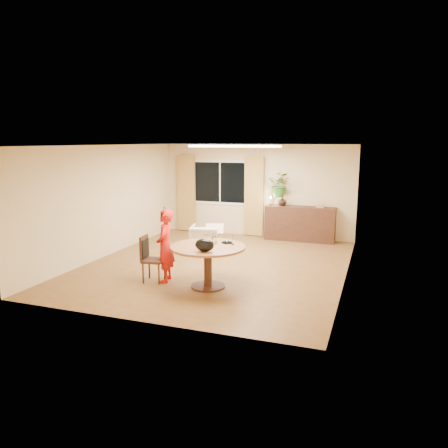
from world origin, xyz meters
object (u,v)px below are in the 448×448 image
(dining_chair, at_px, (154,259))
(dining_table, at_px, (208,255))
(armchair, at_px, (205,238))
(sideboard, at_px, (300,224))
(child, at_px, (165,246))

(dining_chair, bearing_deg, dining_table, -5.31)
(armchair, bearing_deg, sideboard, -148.99)
(dining_table, xyz_separation_m, sideboard, (0.93, 4.44, -0.15))
(child, bearing_deg, dining_chair, -79.51)
(dining_table, distance_m, armchair, 2.74)
(armchair, bearing_deg, dining_chair, 76.07)
(dining_table, relative_size, sideboard, 0.74)
(dining_table, xyz_separation_m, dining_chair, (-1.11, -0.04, -0.17))
(child, bearing_deg, sideboard, 142.18)
(dining_chair, bearing_deg, sideboard, 57.93)
(armchair, bearing_deg, dining_table, 100.13)
(dining_table, distance_m, dining_chair, 1.13)
(dining_chair, distance_m, sideboard, 4.93)
(dining_chair, xyz_separation_m, sideboard, (2.04, 4.48, 0.02))
(dining_table, height_order, dining_chair, dining_chair)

